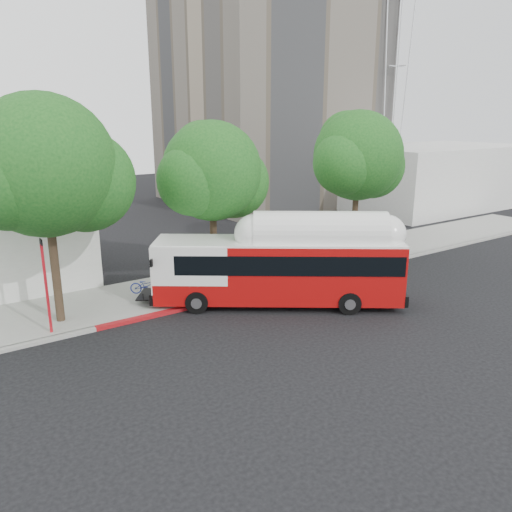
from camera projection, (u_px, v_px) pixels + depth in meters
The scene contains 11 objects.
ground at pixel (300, 319), 22.35m from camera, with size 120.00×120.00×0.00m, color black.
sidewalk at pixel (226, 280), 27.51m from camera, with size 60.00×5.00×0.15m, color gray.
curb_strip at pixel (252, 293), 25.44m from camera, with size 60.00×0.30×0.15m, color gray.
red_curb_segment at pixel (200, 305), 23.81m from camera, with size 10.00×0.32×0.16m, color maroon.
street_tree_left at pixel (56, 171), 20.38m from camera, with size 6.67×5.80×9.74m.
street_tree_mid at pixel (218, 175), 25.27m from camera, with size 5.75×5.00×8.62m.
street_tree_right at pixel (362, 159), 30.45m from camera, with size 6.21×5.40×9.18m.
apartment_tower at pixel (267, 25), 49.68m from camera, with size 18.00×18.00×37.00m.
horizon_block at pixel (431, 176), 50.55m from camera, with size 20.00×12.00×6.00m, color silver.
transit_bus at pixel (280, 271), 23.59m from camera, with size 11.34×8.89×3.66m.
signal_pole at pixel (46, 287), 20.08m from camera, with size 0.12×0.39×4.11m.
Camera 1 is at (-13.34, -16.05, 8.71)m, focal length 35.00 mm.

